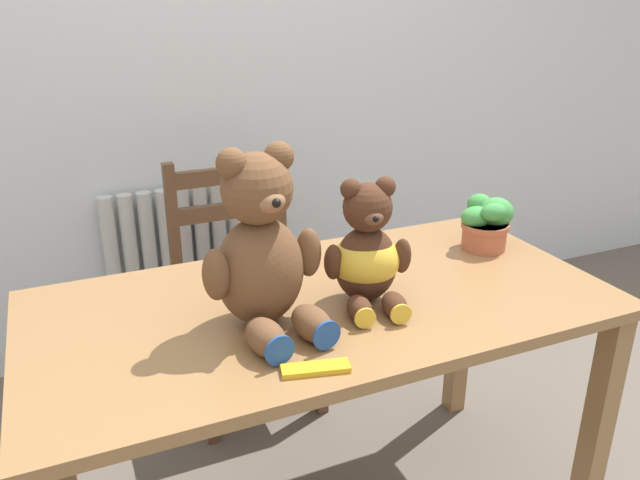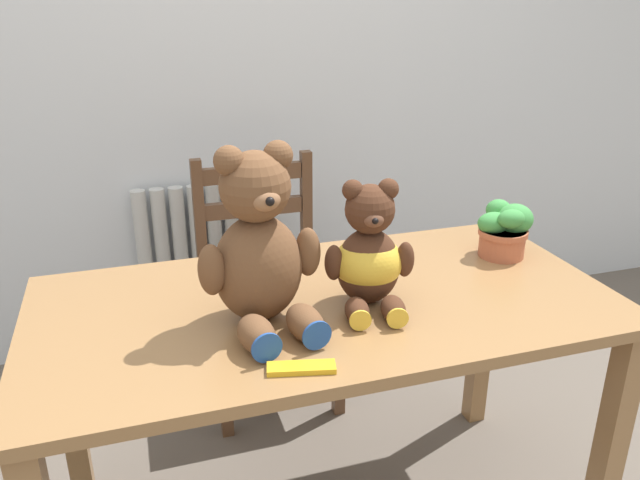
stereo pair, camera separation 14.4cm
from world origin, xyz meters
The scene contains 8 objects.
wall_back centered at (0.00, 1.59, 1.30)m, with size 8.00×0.04×2.60m, color silver.
radiator centered at (-0.15, 1.52, 0.32)m, with size 0.59×0.10×0.72m.
dining_table centered at (0.00, 0.36, 0.63)m, with size 1.44×0.72×0.74m.
wooden_chair_behind centered at (0.00, 1.10, 0.45)m, with size 0.45×0.44×0.89m.
teddy_bear_left centered at (-0.17, 0.31, 0.92)m, with size 0.29×0.31×0.42m.
teddy_bear_right centered at (0.09, 0.31, 0.86)m, with size 0.22×0.24×0.31m.
potted_plant centered at (0.58, 0.47, 0.82)m, with size 0.16×0.15×0.15m.
chocolate_bar centered at (-0.14, 0.08, 0.75)m, with size 0.14×0.04×0.01m, color gold.
Camera 2 is at (-0.43, -0.96, 1.45)m, focal length 35.00 mm.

